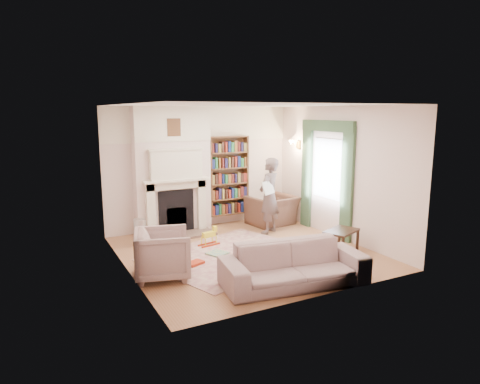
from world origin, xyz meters
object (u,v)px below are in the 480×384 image
paraffin_heater (140,232)px  sofa (294,265)px  armchair_reading (272,210)px  coffee_table (341,241)px  rocking_horse (209,237)px  bookcase (228,176)px  man_reading (269,196)px  armchair_left (163,254)px

paraffin_heater → sofa: bearing=-62.3°
armchair_reading → coffee_table: bearing=83.0°
paraffin_heater → rocking_horse: size_ratio=1.24×
armchair_reading → sofa: (-1.62, -3.29, -0.01)m
bookcase → coffee_table: bearing=-71.9°
bookcase → coffee_table: (0.97, -2.97, -0.95)m
bookcase → man_reading: bearing=-68.4°
armchair_reading → man_reading: man_reading is taller
armchair_left → rocking_horse: 1.79m
man_reading → paraffin_heater: size_ratio=3.08×
man_reading → armchair_reading: bearing=-157.8°
armchair_left → rocking_horse: (1.33, 1.19, -0.21)m
bookcase → armchair_left: bookcase is taller
bookcase → paraffin_heater: (-2.35, -0.73, -0.90)m
armchair_reading → paraffin_heater: armchair_reading is taller
armchair_left → rocking_horse: bearing=-32.7°
man_reading → rocking_horse: bearing=-21.5°
armchair_left → coffee_table: bearing=-80.9°
rocking_horse → paraffin_heater: bearing=139.3°
bookcase → sofa: bookcase is taller
paraffin_heater → rocking_horse: bearing=-28.7°
sofa → coffee_table: sofa is taller
bookcase → paraffin_heater: bearing=-162.6°
armchair_reading → man_reading: size_ratio=0.62×
sofa → coffee_table: bearing=35.9°
sofa → coffee_table: 1.90m
coffee_table → paraffin_heater: (-3.32, 2.23, 0.05)m
coffee_table → rocking_horse: coffee_table is taller
armchair_left → rocking_horse: armchair_left is taller
armchair_reading → armchair_left: bearing=22.9°
coffee_table → armchair_reading: bearing=68.2°
armchair_reading → armchair_left: size_ratio=1.20×
armchair_left → sofa: size_ratio=0.39×
bookcase → paraffin_heater: bookcase is taller
bookcase → man_reading: (0.45, -1.14, -0.33)m
bookcase → paraffin_heater: 2.62m
bookcase → sofa: (-0.72, -3.84, -0.84)m
man_reading → rocking_horse: man_reading is taller
bookcase → coffee_table: 3.26m
armchair_left → coffee_table: armchair_left is taller
armchair_reading → paraffin_heater: 3.26m
coffee_table → paraffin_heater: bearing=122.7°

